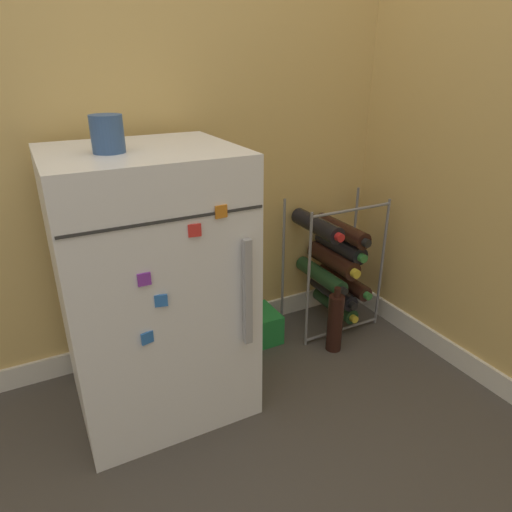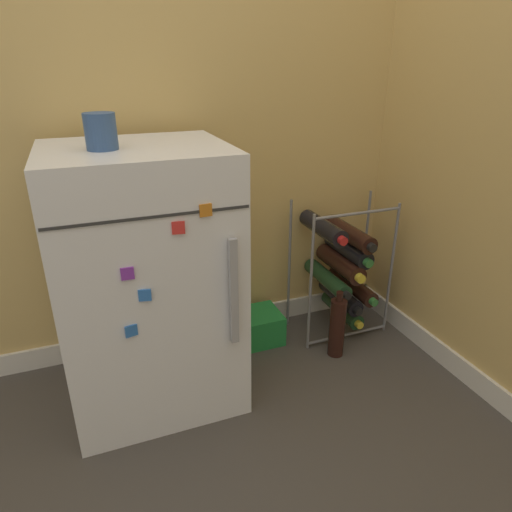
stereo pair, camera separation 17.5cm
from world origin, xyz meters
The scene contains 7 objects.
ground_plane centered at (0.00, 0.00, 0.00)m, with size 14.00×14.00×0.00m, color #423D38.
wall_back centered at (0.00, 0.62, 1.24)m, with size 6.73×0.07×2.50m.
mini_fridge centered at (-0.25, 0.28, 0.45)m, with size 0.57×0.52×0.91m.
wine_rack centered at (0.59, 0.41, 0.31)m, with size 0.41×0.33×0.61m.
soda_box centered at (0.21, 0.45, 0.07)m, with size 0.21×0.18×0.13m.
fridge_top_cup centered at (-0.34, 0.25, 0.96)m, with size 0.09×0.09×0.10m.
loose_bottle_floor centered at (0.48, 0.23, 0.13)m, with size 0.07×0.07×0.30m.
Camera 1 is at (-0.57, -1.08, 1.15)m, focal length 32.00 mm.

